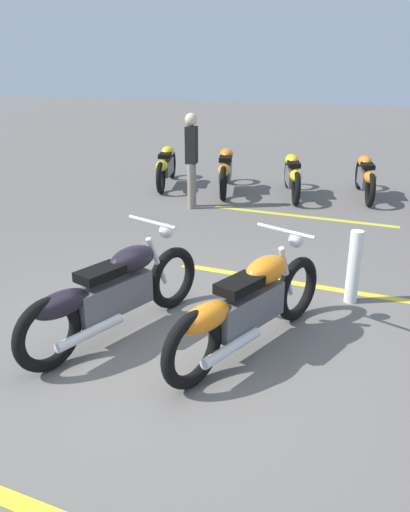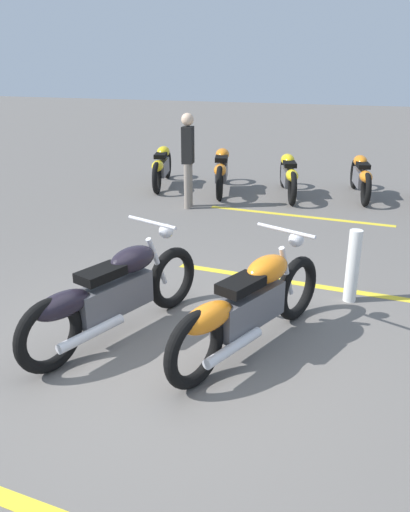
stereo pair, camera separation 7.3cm
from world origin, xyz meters
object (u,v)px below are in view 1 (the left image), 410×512
object	(u,v)px
motorcycle_bright_foreground	(248,305)
bystander_near_row	(192,156)
motorcycle_row_far_right	(166,166)
motorcycle_row_center	(293,175)
motorcycle_dark_foreground	(112,293)
bollard_post	(354,267)
motorcycle_row_left	(366,176)
motorcycle_row_right	(226,170)

from	to	relation	value
motorcycle_bright_foreground	bystander_near_row	world-z (taller)	bystander_near_row
motorcycle_row_far_right	motorcycle_row_center	bearing A→B (deg)	-105.13
motorcycle_dark_foreground	bollard_post	size ratio (longest dim) A/B	2.62
motorcycle_dark_foreground	motorcycle_row_far_right	size ratio (longest dim) A/B	1.03
motorcycle_row_far_right	motorcycle_bright_foreground	bearing A→B (deg)	-164.74
motorcycle_dark_foreground	bollard_post	distance (m)	2.60
motorcycle_row_left	bollard_post	size ratio (longest dim) A/B	2.48
motorcycle_bright_foreground	bystander_near_row	xyz separation A→B (m)	(4.43, 2.31, 0.47)
motorcycle_dark_foreground	motorcycle_bright_foreground	bearing A→B (deg)	-62.73
motorcycle_bright_foreground	motorcycle_row_far_right	bearing A→B (deg)	51.76
bollard_post	motorcycle_row_right	bearing A→B (deg)	33.58
motorcycle_row_center	motorcycle_row_right	size ratio (longest dim) A/B	0.94
motorcycle_row_left	bystander_near_row	distance (m)	3.44
bollard_post	motorcycle_bright_foreground	bearing A→B (deg)	150.41
motorcycle_row_left	bollard_post	world-z (taller)	bollard_post
motorcycle_bright_foreground	bystander_near_row	distance (m)	5.02
motorcycle_row_center	bollard_post	world-z (taller)	bollard_post
motorcycle_row_center	motorcycle_dark_foreground	bearing A→B (deg)	157.91
motorcycle_row_far_right	bystander_near_row	bearing A→B (deg)	-156.14
motorcycle_bright_foreground	motorcycle_row_far_right	distance (m)	6.79
motorcycle_row_left	motorcycle_row_far_right	bearing A→B (deg)	83.43
motorcycle_dark_foreground	motorcycle_row_left	size ratio (longest dim) A/B	1.06
motorcycle_row_left	bollard_post	bearing A→B (deg)	170.44
motorcycle_bright_foreground	motorcycle_row_center	xyz separation A→B (m)	(5.85, 0.77, -0.03)
motorcycle_bright_foreground	motorcycle_row_center	bearing A→B (deg)	28.60
motorcycle_row_center	bollard_post	xyz separation A→B (m)	(-4.46, -1.56, -0.02)
motorcycle_row_center	bystander_near_row	xyz separation A→B (m)	(-1.42, 1.54, 0.50)
motorcycle_bright_foreground	motorcycle_row_far_right	world-z (taller)	motorcycle_bright_foreground
motorcycle_dark_foreground	motorcycle_row_right	bearing A→B (deg)	26.78
motorcycle_row_far_right	bollard_post	size ratio (longest dim) A/B	2.53
motorcycle_dark_foreground	motorcycle_row_left	distance (m)	6.69
motorcycle_dark_foreground	motorcycle_row_left	world-z (taller)	motorcycle_dark_foreground
motorcycle_row_center	motorcycle_row_far_right	size ratio (longest dim) A/B	0.97
motorcycle_row_far_right	motorcycle_row_left	bearing A→B (deg)	-99.76
motorcycle_row_center	bystander_near_row	size ratio (longest dim) A/B	1.21
motorcycle_row_far_right	bollard_post	distance (m)	6.15
motorcycle_bright_foreground	motorcycle_row_center	world-z (taller)	motorcycle_bright_foreground
motorcycle_bright_foreground	motorcycle_row_right	size ratio (longest dim) A/B	0.98
motorcycle_dark_foreground	bystander_near_row	size ratio (longest dim) A/B	1.29
motorcycle_bright_foreground	motorcycle_row_right	xyz separation A→B (m)	(5.78, 2.12, -0.01)
bystander_near_row	bollard_post	size ratio (longest dim) A/B	2.03
motorcycle_row_left	motorcycle_bright_foreground	bearing A→B (deg)	162.58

